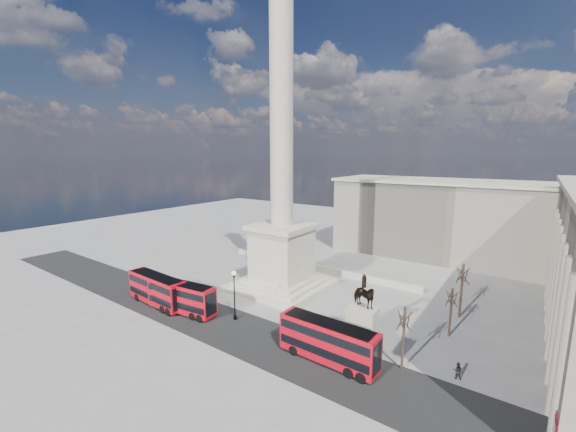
# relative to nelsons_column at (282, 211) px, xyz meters

# --- Properties ---
(ground) EXTENTS (180.00, 180.00, 0.00)m
(ground) POSITION_rel_nelsons_column_xyz_m (0.00, -5.00, -12.92)
(ground) COLOR gray
(ground) RESTS_ON ground
(asphalt_road) EXTENTS (120.00, 9.00, 0.01)m
(asphalt_road) POSITION_rel_nelsons_column_xyz_m (5.00, -15.00, -12.91)
(asphalt_road) COLOR #242424
(asphalt_road) RESTS_ON ground
(nelsons_column) EXTENTS (14.00, 14.00, 49.85)m
(nelsons_column) POSITION_rel_nelsons_column_xyz_m (0.00, 0.00, 0.00)
(nelsons_column) COLOR beige
(nelsons_column) RESTS_ON ground
(balustrade_wall) EXTENTS (40.00, 0.60, 1.10)m
(balustrade_wall) POSITION_rel_nelsons_column_xyz_m (0.00, 11.00, -12.37)
(balustrade_wall) COLOR #BBB59B
(balustrade_wall) RESTS_ON ground
(building_northeast) EXTENTS (51.00, 17.00, 16.60)m
(building_northeast) POSITION_rel_nelsons_column_xyz_m (20.00, 35.00, -4.59)
(building_northeast) COLOR #B2AA92
(building_northeast) RESTS_ON ground
(red_bus_a) EXTENTS (11.25, 3.10, 4.52)m
(red_bus_a) POSITION_rel_nelsons_column_xyz_m (-10.91, -16.12, -10.55)
(red_bus_a) COLOR #B40916
(red_bus_a) RESTS_ON ground
(red_bus_b) EXTENTS (10.95, 3.73, 4.35)m
(red_bus_b) POSITION_rel_nelsons_column_xyz_m (-5.88, -15.64, -10.63)
(red_bus_b) COLOR #B40916
(red_bus_b) RESTS_ON ground
(red_bus_c) EXTENTS (11.15, 2.86, 4.50)m
(red_bus_c) POSITION_rel_nelsons_column_xyz_m (16.74, -14.31, -10.56)
(red_bus_c) COLOR #B40916
(red_bus_c) RESTS_ON ground
(victorian_lamp) EXTENTS (0.58, 0.58, 6.81)m
(victorian_lamp) POSITION_rel_nelsons_column_xyz_m (1.70, -12.94, -8.91)
(victorian_lamp) COLOR black
(victorian_lamp) RESTS_ON ground
(equestrian_statue) EXTENTS (4.11, 3.08, 8.53)m
(equestrian_statue) POSITION_rel_nelsons_column_xyz_m (18.14, -8.73, -9.94)
(equestrian_statue) COLOR #BBB59B
(equestrian_statue) RESTS_ON ground
(bare_tree_near) EXTENTS (1.63, 1.63, 7.14)m
(bare_tree_near) POSITION_rel_nelsons_column_xyz_m (23.56, -10.93, -7.29)
(bare_tree_near) COLOR #332319
(bare_tree_near) RESTS_ON ground
(bare_tree_mid) EXTENTS (1.70, 1.70, 6.45)m
(bare_tree_mid) POSITION_rel_nelsons_column_xyz_m (26.11, -0.87, -7.83)
(bare_tree_mid) COLOR #332319
(bare_tree_mid) RESTS_ON ground
(bare_tree_far) EXTENTS (1.95, 1.95, 7.94)m
(bare_tree_far) POSITION_rel_nelsons_column_xyz_m (26.16, 5.47, -6.66)
(bare_tree_far) COLOR #332319
(bare_tree_far) RESTS_ON ground
(pedestrian_walking) EXTENTS (0.75, 0.59, 1.81)m
(pedestrian_walking) POSITION_rel_nelsons_column_xyz_m (15.79, -11.50, -12.01)
(pedestrian_walking) COLOR black
(pedestrian_walking) RESTS_ON ground
(pedestrian_standing) EXTENTS (0.97, 0.83, 1.73)m
(pedestrian_standing) POSITION_rel_nelsons_column_xyz_m (28.55, -9.36, -12.05)
(pedestrian_standing) COLOR black
(pedestrian_standing) RESTS_ON ground
(pedestrian_crossing) EXTENTS (0.90, 0.88, 1.52)m
(pedestrian_crossing) POSITION_rel_nelsons_column_xyz_m (16.17, -5.09, -12.16)
(pedestrian_crossing) COLOR black
(pedestrian_crossing) RESTS_ON ground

